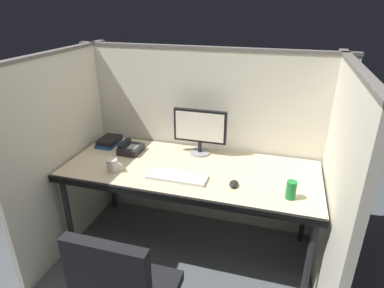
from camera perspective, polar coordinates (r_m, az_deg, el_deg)
name	(u,v)px	position (r m, az deg, el deg)	size (l,w,h in m)	color
ground_plane	(179,272)	(2.69, -2.24, -21.31)	(8.00, 8.00, 0.00)	#4C5156
cubicle_partition_rear	(205,140)	(2.84, 2.23, 0.71)	(2.21, 0.06, 1.57)	beige
cubicle_partition_left	(67,152)	(2.80, -20.90, -1.32)	(0.06, 1.41, 1.57)	beige
cubicle_partition_right	(334,189)	(2.31, 23.48, -7.24)	(0.06, 1.41, 1.57)	beige
desk	(190,175)	(2.49, -0.40, -5.40)	(1.90, 0.80, 0.74)	beige
monitor_center	(200,129)	(2.62, 1.41, 2.65)	(0.43, 0.17, 0.37)	gray
keyboard_main	(177,177)	(2.34, -2.63, -5.72)	(0.43, 0.15, 0.02)	silver
computer_mouse	(234,184)	(2.26, 7.28, -6.86)	(0.06, 0.10, 0.04)	black
coffee_mug	(113,165)	(2.48, -13.65, -3.62)	(0.13, 0.08, 0.09)	silver
soda_can	(291,190)	(2.19, 16.85, -7.65)	(0.07, 0.07, 0.12)	#197233
desk_phone	(130,148)	(2.76, -10.69, -0.77)	(0.17, 0.19, 0.09)	black
book_stack	(109,141)	(2.94, -14.22, 0.42)	(0.16, 0.22, 0.07)	#1E478C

